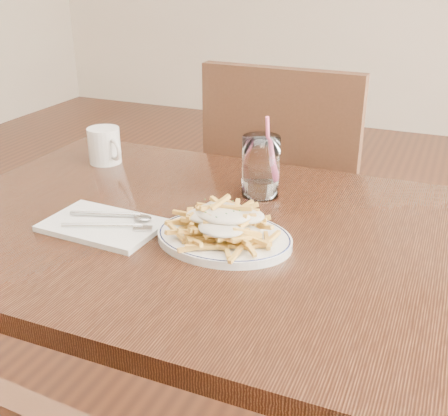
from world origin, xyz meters
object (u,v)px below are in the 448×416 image
at_px(table, 218,261).
at_px(chair_far, 288,200).
at_px(loaded_fries, 224,218).
at_px(coffee_mug, 105,146).
at_px(water_glass, 261,170).
at_px(fries_plate, 224,238).

distance_m(table, chair_far, 0.64).
xyz_separation_m(table, chair_far, (-0.04, 0.62, -0.12)).
xyz_separation_m(table, loaded_fries, (0.04, -0.06, 0.13)).
bearing_deg(chair_far, coffee_mug, -133.89).
bearing_deg(water_glass, table, -96.91).
bearing_deg(table, loaded_fries, -57.13).
height_order(table, water_glass, water_glass).
height_order(fries_plate, loaded_fries, loaded_fries).
bearing_deg(loaded_fries, table, 122.87).
bearing_deg(coffee_mug, table, -28.97).
bearing_deg(coffee_mug, fries_plate, -32.46).
distance_m(fries_plate, coffee_mug, 0.54).
relative_size(table, coffee_mug, 10.77).
xyz_separation_m(chair_far, water_glass, (0.06, -0.44, 0.26)).
distance_m(fries_plate, loaded_fries, 0.04).
relative_size(table, loaded_fries, 5.02).
bearing_deg(fries_plate, water_glass, 93.61).
bearing_deg(table, chair_far, 93.47).
distance_m(loaded_fries, water_glass, 0.24).
bearing_deg(coffee_mug, chair_far, 46.11).
height_order(table, fries_plate, fries_plate).
relative_size(loaded_fries, water_glass, 1.31).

